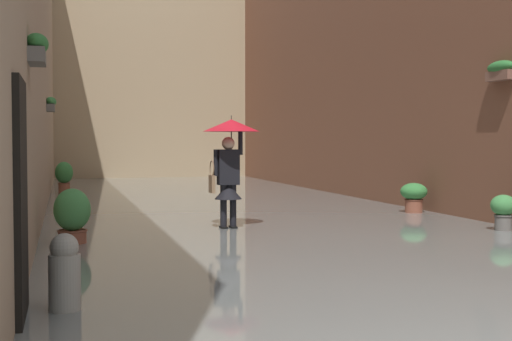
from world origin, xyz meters
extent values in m
plane|color=slate|center=(0.00, -13.61, 0.00)|extent=(68.07, 68.07, 0.00)
cube|color=slate|center=(0.00, -13.61, 0.03)|extent=(9.17, 33.23, 0.07)
cube|color=brown|center=(-5.09, -13.61, 5.43)|extent=(1.80, 31.23, 10.86)
cube|color=brown|center=(-4.09, -7.85, 2.87)|extent=(0.20, 0.70, 0.18)
ellipsoid|color=#2D7033|center=(-4.09, -7.85, 3.03)|extent=(0.28, 0.76, 0.24)
cube|color=black|center=(4.17, -2.99, 1.10)|extent=(0.08, 1.10, 2.20)
cube|color=#66605B|center=(4.09, -14.90, 2.49)|extent=(0.20, 0.70, 0.18)
ellipsoid|color=#387F3D|center=(4.09, -14.90, 2.65)|extent=(0.28, 0.76, 0.24)
cube|color=#66605B|center=(4.09, -5.44, 2.67)|extent=(0.20, 0.70, 0.18)
ellipsoid|color=#2D7033|center=(4.09, -5.44, 2.83)|extent=(0.28, 0.76, 0.24)
cube|color=tan|center=(0.00, -28.13, 4.84)|extent=(11.97, 1.80, 9.69)
cube|color=black|center=(0.99, -8.81, 0.05)|extent=(0.12, 0.24, 0.10)
cylinder|color=black|center=(0.99, -8.81, 0.48)|extent=(0.12, 0.12, 0.76)
cube|color=black|center=(0.81, -8.81, 0.05)|extent=(0.12, 0.24, 0.10)
cylinder|color=black|center=(0.81, -8.81, 0.48)|extent=(0.12, 0.12, 0.76)
cube|color=black|center=(0.90, -8.81, 1.18)|extent=(0.39, 0.23, 0.64)
cone|color=black|center=(0.90, -8.81, 0.74)|extent=(0.51, 0.51, 0.28)
sphere|color=#DBB293|center=(0.90, -8.81, 1.61)|extent=(0.23, 0.23, 0.23)
cylinder|color=black|center=(0.67, -8.82, 1.62)|extent=(0.09, 0.09, 0.44)
cylinder|color=black|center=(1.13, -8.81, 1.26)|extent=(0.09, 0.09, 0.48)
cylinder|color=black|center=(0.84, -8.81, 1.72)|extent=(0.02, 0.02, 0.44)
cone|color=red|center=(0.84, -8.81, 1.94)|extent=(1.04, 1.04, 0.22)
cylinder|color=black|center=(0.84, -8.81, 2.08)|extent=(0.01, 0.01, 0.08)
cube|color=#8C6B4C|center=(1.21, -8.78, 0.88)|extent=(0.07, 0.28, 0.32)
torus|color=#8C6B4C|center=(1.21, -8.78, 1.16)|extent=(0.03, 0.30, 0.30)
cylinder|color=brown|center=(3.67, -7.59, 0.13)|extent=(0.42, 0.42, 0.26)
torus|color=brown|center=(3.67, -7.59, 0.26)|extent=(0.46, 0.46, 0.04)
ellipsoid|color=#428947|center=(3.67, -7.59, 0.59)|extent=(0.57, 0.57, 0.66)
cylinder|color=brown|center=(-3.71, -10.45, 0.17)|extent=(0.39, 0.39, 0.35)
torus|color=brown|center=(-3.71, -10.45, 0.35)|extent=(0.42, 0.42, 0.04)
ellipsoid|color=#387F3D|center=(-3.71, -10.45, 0.54)|extent=(0.60, 0.60, 0.38)
cylinder|color=#9E563D|center=(3.78, -18.77, 0.18)|extent=(0.34, 0.34, 0.36)
torus|color=brown|center=(3.78, -18.77, 0.36)|extent=(0.38, 0.38, 0.04)
ellipsoid|color=#387F3D|center=(3.78, -18.77, 0.69)|extent=(0.54, 0.54, 0.67)
cylinder|color=#66605B|center=(-3.72, -7.18, 0.16)|extent=(0.29, 0.29, 0.33)
torus|color=#56524E|center=(-3.72, -7.18, 0.33)|extent=(0.33, 0.33, 0.04)
ellipsoid|color=#428947|center=(-3.72, -7.18, 0.51)|extent=(0.45, 0.45, 0.38)
cylinder|color=gray|center=(3.79, -3.16, 0.30)|extent=(0.30, 0.30, 0.59)
sphere|color=gray|center=(3.79, -3.16, 0.66)|extent=(0.27, 0.27, 0.27)
camera|label=1|loc=(3.79, 3.55, 1.64)|focal=49.06mm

